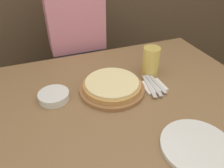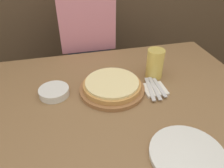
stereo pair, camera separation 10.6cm
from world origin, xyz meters
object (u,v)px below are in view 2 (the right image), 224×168
at_px(pizza_on_board, 112,86).
at_px(spoon, 159,87).
at_px(dinner_plate, 187,155).
at_px(dinner_knife, 155,88).
at_px(beer_glass, 155,62).
at_px(fork, 150,89).
at_px(diner_person, 88,52).
at_px(side_bowl, 54,92).

distance_m(pizza_on_board, spoon, 0.24).
height_order(dinner_plate, dinner_knife, dinner_plate).
bearing_deg(beer_glass, fork, -119.60).
xyz_separation_m(dinner_knife, diner_person, (-0.24, 0.65, -0.09)).
xyz_separation_m(side_bowl, spoon, (0.51, -0.08, -0.00)).
bearing_deg(dinner_plate, dinner_knife, 84.09).
height_order(pizza_on_board, side_bowl, pizza_on_board).
height_order(side_bowl, dinner_knife, side_bowl).
bearing_deg(diner_person, spoon, -67.51).
height_order(pizza_on_board, dinner_knife, pizza_on_board).
bearing_deg(beer_glass, spoon, -99.43).
xyz_separation_m(dinner_plate, fork, (0.02, 0.39, 0.01)).
relative_size(pizza_on_board, dinner_plate, 1.20).
bearing_deg(spoon, dinner_knife, 180.00).
height_order(pizza_on_board, beer_glass, beer_glass).
relative_size(beer_glass, fork, 0.82).
height_order(dinner_plate, spoon, dinner_plate).
bearing_deg(side_bowl, fork, -9.78).
distance_m(side_bowl, spoon, 0.52).
bearing_deg(spoon, dinner_plate, -99.50).
distance_m(beer_glass, dinner_knife, 0.15).
distance_m(side_bowl, diner_person, 0.62).
bearing_deg(fork, beer_glass, 60.40).
relative_size(pizza_on_board, fork, 1.69).
bearing_deg(diner_person, pizza_on_board, -86.50).
bearing_deg(fork, diner_person, 108.61).
distance_m(pizza_on_board, fork, 0.19).
relative_size(beer_glass, dinner_knife, 0.82).
height_order(fork, spoon, same).
bearing_deg(side_bowl, spoon, -8.83).
relative_size(dinner_plate, dinner_knife, 1.40).
xyz_separation_m(dinner_plate, side_bowl, (-0.44, 0.47, 0.01)).
bearing_deg(side_bowl, pizza_on_board, -6.58).
bearing_deg(side_bowl, dinner_plate, -46.67).
height_order(dinner_plate, side_bowl, side_bowl).
bearing_deg(pizza_on_board, fork, -14.58).
xyz_separation_m(dinner_plate, dinner_knife, (0.04, 0.39, 0.01)).
distance_m(dinner_knife, spoon, 0.02).
distance_m(dinner_knife, diner_person, 0.70).
height_order(beer_glass, spoon, beer_glass).
xyz_separation_m(side_bowl, fork, (0.46, -0.08, -0.00)).
distance_m(dinner_plate, spoon, 0.40).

